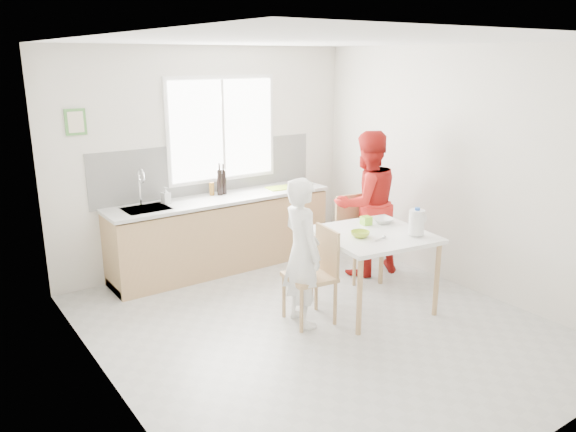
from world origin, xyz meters
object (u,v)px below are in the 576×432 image
dining_table (373,241)px  person_white (302,252)px  chair_left (316,271)px  wine_bottle_b (224,182)px  person_red (366,204)px  bowl_green (360,234)px  chair_far (356,233)px  bowl_white (383,221)px  milk_jug (417,222)px  wine_bottle_a (220,182)px

dining_table → person_white: person_white is taller
dining_table → chair_left: bearing=172.0°
person_white → wine_bottle_b: bearing=2.3°
person_red → bowl_green: bearing=52.3°
dining_table → chair_left: chair_left is taller
chair_far → wine_bottle_b: wine_bottle_b is taller
person_red → bowl_white: person_red is taller
bowl_green → wine_bottle_b: (-0.43, 2.05, 0.22)m
person_red → wine_bottle_b: person_red is taller
dining_table → chair_far: chair_far is taller
chair_left → wine_bottle_b: size_ratio=3.17×
person_white → bowl_green: size_ratio=7.75×
dining_table → bowl_white: size_ratio=5.45×
chair_far → bowl_green: bearing=-122.2°
bowl_green → person_red: bearing=44.3°
bowl_white → wine_bottle_b: (-0.96, 1.83, 0.22)m
chair_left → person_white: person_white is taller
milk_jug → person_red: bearing=81.3°
bowl_white → dining_table: bearing=-148.2°
chair_far → person_red: size_ratio=0.56×
wine_bottle_b → dining_table: bearing=-72.7°
chair_left → wine_bottle_b: (0.04, 1.94, 0.55)m
bowl_green → milk_jug: size_ratio=0.69×
person_red → milk_jug: size_ratio=6.32×
bowl_green → wine_bottle_a: wine_bottle_a is taller
dining_table → bowl_green: bowl_green is taller
chair_far → bowl_green: size_ratio=5.13×
chair_far → person_white: 1.46m
milk_jug → chair_far: bearing=88.7°
dining_table → bowl_white: bearing=31.8°
person_white → bowl_green: 0.64m
person_red → bowl_green: (-0.82, -0.80, -0.02)m
dining_table → wine_bottle_a: 2.15m
person_red → wine_bottle_a: bearing=-35.1°
wine_bottle_b → milk_jug: bearing=-68.8°
person_white → wine_bottle_a: bearing=4.2°
bowl_green → bowl_white: (0.54, 0.23, -0.00)m
milk_jug → wine_bottle_b: 2.53m
chair_far → wine_bottle_b: size_ratio=3.27×
person_red → person_white: bearing=32.7°
person_white → wine_bottle_a: 1.92m
wine_bottle_a → chair_far: bearing=-46.8°
chair_left → bowl_white: chair_left is taller
person_white → wine_bottle_a: person_white is taller
bowl_white → bowl_green: bearing=-157.1°
chair_left → bowl_white: size_ratio=4.31×
chair_far → bowl_white: chair_far is taller
person_red → wine_bottle_b: 1.78m
milk_jug → bowl_white: bearing=92.6°
milk_jug → chair_left: bearing=164.4°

